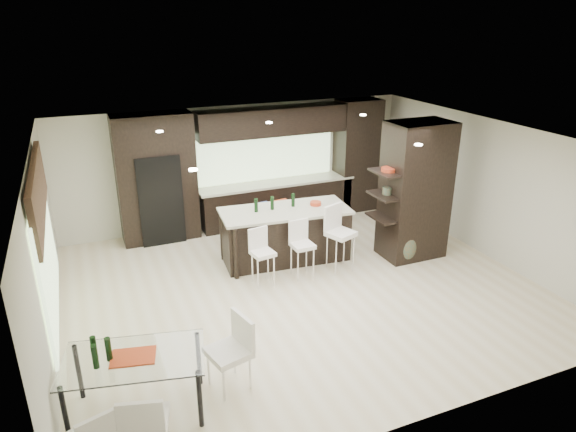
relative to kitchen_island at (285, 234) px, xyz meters
name	(u,v)px	position (x,y,z in m)	size (l,w,h in m)	color
ground	(301,287)	(-0.19, -1.20, -0.52)	(8.00, 8.00, 0.00)	beige
back_wall	(239,165)	(-0.19, 2.30, 0.83)	(8.00, 0.02, 2.70)	beige
left_wall	(43,258)	(-4.19, -1.20, 0.83)	(0.02, 7.00, 2.70)	beige
right_wall	(486,188)	(3.81, -1.20, 0.83)	(0.02, 7.00, 2.70)	beige
ceiling	(303,138)	(-0.19, -1.20, 2.18)	(8.00, 7.00, 0.02)	white
window_left	(47,251)	(-4.15, -1.00, 0.83)	(0.04, 3.20, 1.90)	#B2D199
window_back	(264,154)	(0.41, 2.26, 1.03)	(3.40, 0.04, 1.20)	#B2D199
stone_accent	(38,192)	(-4.12, -1.00, 1.73)	(0.08, 3.00, 0.80)	brown
ceiling_spots	(296,136)	(-0.19, -0.95, 2.16)	(4.00, 3.00, 0.02)	white
back_cabinetry	(264,166)	(0.31, 1.97, 0.83)	(6.80, 0.68, 2.70)	black
refrigerator	(159,197)	(-2.09, 1.92, 0.43)	(0.90, 0.68, 1.90)	black
partition_column	(415,191)	(2.41, -0.80, 0.83)	(1.20, 0.80, 2.70)	black
kitchen_island	(285,234)	(0.00, 0.00, 0.00)	(2.50, 1.07, 1.04)	black
stool_left	(263,263)	(-0.77, -0.82, -0.10)	(0.37, 0.37, 0.84)	white
stool_mid	(302,255)	(0.00, -0.83, -0.09)	(0.38, 0.38, 0.87)	white
stool_right	(340,245)	(0.77, -0.86, -0.01)	(0.45, 0.45, 1.03)	white
bench	(277,228)	(0.20, 0.94, -0.28)	(1.25, 0.48, 0.48)	black
floor_vase	(406,232)	(2.11, -1.03, 0.11)	(0.46, 0.46, 1.26)	#444A35
dining_table	(137,385)	(-3.27, -3.23, -0.13)	(1.64, 0.92, 0.79)	white
chair_near	(146,426)	(-3.27, -4.01, -0.08)	(0.47, 0.47, 0.88)	white
chair_end	(229,357)	(-2.12, -3.23, -0.06)	(0.50, 0.50, 0.92)	white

